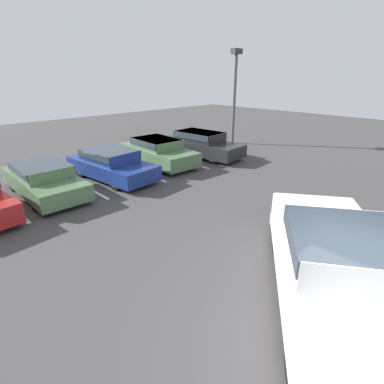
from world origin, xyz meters
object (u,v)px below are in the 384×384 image
at_px(parked_sedan_d, 158,151).
at_px(light_post, 235,87).
at_px(pickup_truck, 337,266).
at_px(parked_sedan_b, 43,178).
at_px(parked_sedan_c, 111,163).
at_px(parked_sedan_e, 200,143).

height_order(parked_sedan_d, light_post, light_post).
relative_size(pickup_truck, parked_sedan_b, 1.33).
distance_m(parked_sedan_c, light_post, 9.67).
bearing_deg(pickup_truck, parked_sedan_d, 35.24).
distance_m(parked_sedan_e, light_post, 4.74).
bearing_deg(parked_sedan_c, parked_sedan_e, 84.42).
bearing_deg(parked_sedan_b, light_post, 93.69).
height_order(pickup_truck, parked_sedan_e, pickup_truck).
height_order(parked_sedan_c, parked_sedan_e, parked_sedan_e).
height_order(pickup_truck, parked_sedan_c, pickup_truck).
bearing_deg(pickup_truck, parked_sedan_e, 22.16).
relative_size(pickup_truck, parked_sedan_d, 1.30).
height_order(pickup_truck, light_post, light_post).
bearing_deg(parked_sedan_e, parked_sedan_d, -101.45).
height_order(parked_sedan_b, light_post, light_post).
distance_m(pickup_truck, parked_sedan_e, 11.60).
relative_size(parked_sedan_c, light_post, 0.80).
distance_m(parked_sedan_b, light_post, 12.30).
xyz_separation_m(parked_sedan_b, parked_sedan_c, (2.73, -0.12, 0.04)).
bearing_deg(light_post, parked_sedan_c, -174.95).
xyz_separation_m(pickup_truck, parked_sedan_d, (3.63, 10.07, -0.19)).
distance_m(pickup_truck, parked_sedan_d, 10.71).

